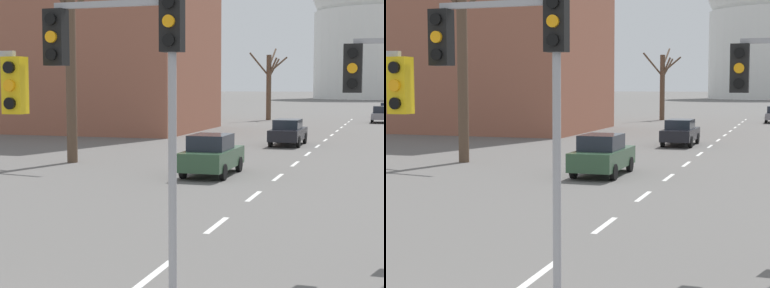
# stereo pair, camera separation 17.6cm
# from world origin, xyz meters

# --- Properties ---
(lane_stripe_0) EXTENTS (0.16, 2.00, 0.01)m
(lane_stripe_0) POSITION_xyz_m (0.00, 4.67, 0.00)
(lane_stripe_0) COLOR silver
(lane_stripe_0) RESTS_ON ground_plane
(lane_stripe_1) EXTENTS (0.16, 2.00, 0.01)m
(lane_stripe_1) POSITION_xyz_m (0.00, 9.17, 0.00)
(lane_stripe_1) COLOR silver
(lane_stripe_1) RESTS_ON ground_plane
(lane_stripe_2) EXTENTS (0.16, 2.00, 0.01)m
(lane_stripe_2) POSITION_xyz_m (0.00, 13.67, 0.00)
(lane_stripe_2) COLOR silver
(lane_stripe_2) RESTS_ON ground_plane
(lane_stripe_3) EXTENTS (0.16, 2.00, 0.01)m
(lane_stripe_3) POSITION_xyz_m (0.00, 18.17, 0.00)
(lane_stripe_3) COLOR silver
(lane_stripe_3) RESTS_ON ground_plane
(lane_stripe_4) EXTENTS (0.16, 2.00, 0.01)m
(lane_stripe_4) POSITION_xyz_m (0.00, 22.67, 0.00)
(lane_stripe_4) COLOR silver
(lane_stripe_4) RESTS_ON ground_plane
(lane_stripe_5) EXTENTS (0.16, 2.00, 0.01)m
(lane_stripe_5) POSITION_xyz_m (0.00, 27.17, 0.00)
(lane_stripe_5) COLOR silver
(lane_stripe_5) RESTS_ON ground_plane
(lane_stripe_6) EXTENTS (0.16, 2.00, 0.01)m
(lane_stripe_6) POSITION_xyz_m (0.00, 31.67, 0.00)
(lane_stripe_6) COLOR silver
(lane_stripe_6) RESTS_ON ground_plane
(lane_stripe_7) EXTENTS (0.16, 2.00, 0.01)m
(lane_stripe_7) POSITION_xyz_m (0.00, 36.17, 0.00)
(lane_stripe_7) COLOR silver
(lane_stripe_7) RESTS_ON ground_plane
(lane_stripe_8) EXTENTS (0.16, 2.00, 0.01)m
(lane_stripe_8) POSITION_xyz_m (0.00, 40.67, 0.00)
(lane_stripe_8) COLOR silver
(lane_stripe_8) RESTS_ON ground_plane
(lane_stripe_9) EXTENTS (0.16, 2.00, 0.01)m
(lane_stripe_9) POSITION_xyz_m (0.00, 45.17, 0.00)
(lane_stripe_9) COLOR silver
(lane_stripe_9) RESTS_ON ground_plane
(lane_stripe_10) EXTENTS (0.16, 2.00, 0.01)m
(lane_stripe_10) POSITION_xyz_m (0.00, 49.67, 0.00)
(lane_stripe_10) COLOR silver
(lane_stripe_10) RESTS_ON ground_plane
(lane_stripe_11) EXTENTS (0.16, 2.00, 0.01)m
(lane_stripe_11) POSITION_xyz_m (0.00, 54.17, 0.00)
(lane_stripe_11) COLOR silver
(lane_stripe_11) RESTS_ON ground_plane
(lane_stripe_12) EXTENTS (0.16, 2.00, 0.01)m
(lane_stripe_12) POSITION_xyz_m (0.00, 58.67, 0.00)
(lane_stripe_12) COLOR silver
(lane_stripe_12) RESTS_ON ground_plane
(lane_stripe_13) EXTENTS (0.16, 2.00, 0.01)m
(lane_stripe_13) POSITION_xyz_m (0.00, 63.17, 0.00)
(lane_stripe_13) COLOR silver
(lane_stripe_13) RESTS_ON ground_plane
(traffic_signal_centre_tall) EXTENTS (2.47, 0.34, 5.14)m
(traffic_signal_centre_tall) POSITION_xyz_m (0.02, 3.58, 3.91)
(traffic_signal_centre_tall) COLOR #9E9EA3
(traffic_signal_centre_tall) RESTS_ON ground_plane
(sedan_near_right) EXTENTS (1.80, 4.49, 1.56)m
(sedan_near_right) POSITION_xyz_m (-1.76, 31.73, 0.80)
(sedan_near_right) COLOR black
(sedan_near_right) RESTS_ON ground_plane
(sedan_mid_centre) EXTENTS (1.77, 4.10, 1.63)m
(sedan_mid_centre) POSITION_xyz_m (-2.61, 17.99, 0.82)
(sedan_mid_centre) COLOR #2D4C33
(sedan_mid_centre) RESTS_ON ground_plane
(bare_tree_left_near) EXTENTS (3.32, 5.57, 7.54)m
(bare_tree_left_near) POSITION_xyz_m (-8.18, 59.66, 3.87)
(bare_tree_left_near) COLOR brown
(bare_tree_left_near) RESTS_ON ground_plane
(bare_tree_left_far) EXTENTS (4.10, 4.16, 9.39)m
(bare_tree_left_far) POSITION_xyz_m (-9.92, 20.19, 4.51)
(bare_tree_left_far) COLOR brown
(bare_tree_left_far) RESTS_ON ground_plane
(apartment_block_left) EXTENTS (18.00, 14.00, 20.22)m
(apartment_block_left) POSITION_xyz_m (-19.23, 41.02, 10.11)
(apartment_block_left) COLOR #935642
(apartment_block_left) RESTS_ON ground_plane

